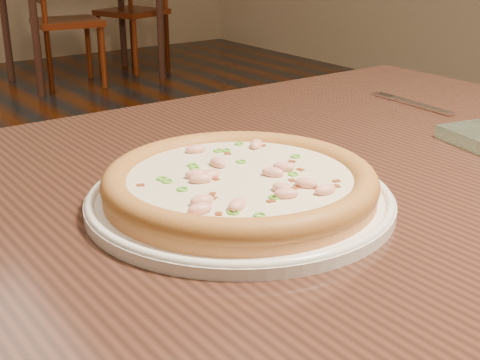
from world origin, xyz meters
TOP-DOWN VIEW (x-y plane):
  - hero_table at (0.26, -0.42)m, footprint 1.20×0.80m
  - plate at (0.14, -0.47)m, footprint 0.33×0.33m
  - pizza at (0.14, -0.47)m, footprint 0.29×0.29m
  - fork at (0.63, -0.29)m, footprint 0.03×0.18m
  - chair_c at (1.44, 3.40)m, footprint 0.48×0.48m
  - chair_d at (2.18, 3.67)m, footprint 0.54×0.54m

SIDE VIEW (x-z plane):
  - chair_c at x=1.44m, z-range -0.04..0.91m
  - chair_d at x=2.18m, z-range -0.04..0.91m
  - hero_table at x=0.26m, z-range 0.28..1.03m
  - fork at x=0.63m, z-range 0.75..0.75m
  - plate at x=0.14m, z-range 0.75..0.77m
  - pizza at x=0.14m, z-range 0.76..0.79m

